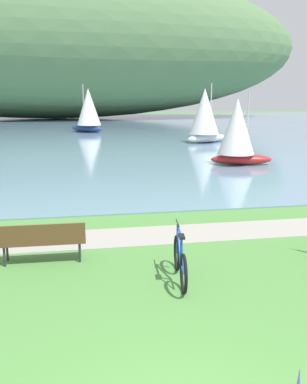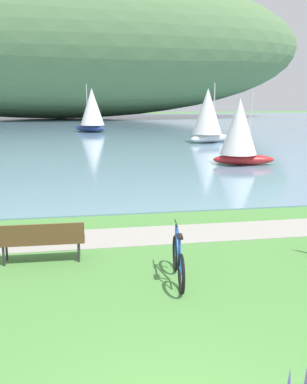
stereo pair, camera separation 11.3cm
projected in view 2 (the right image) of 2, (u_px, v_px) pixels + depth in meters
The scene contains 8 objects.
bay_water at pixel (87, 126), 51.20m from camera, with size 180.00×80.00×0.04m, color #6B8EA8.
distant_hillside at pixel (56, 44), 68.05m from camera, with size 81.16×28.00×23.24m, color #567A4C.
shoreline_path at pixel (118, 237), 10.72m from camera, with size 60.00×1.50×0.01m, color #A39E93.
park_bench_near_camera at pixel (41, 239), 9.00m from camera, with size 1.81×0.52×0.88m.
bicycle_leaning_near_bench at pixel (178, 261), 8.11m from camera, with size 0.27×1.76×1.01m.
sailboat_nearest_to_shore at pixel (92, 110), 42.18m from camera, with size 3.72×3.72×4.65m.
sailboat_toward_hillside at pixel (240, 131), 21.61m from camera, with size 3.22×2.17×3.66m.
sailboat_far_off at pixel (208, 115), 32.28m from camera, with size 3.87×2.98×4.44m.
Camera 2 is at (-0.86, -3.35, 3.42)m, focal length 40.17 mm.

